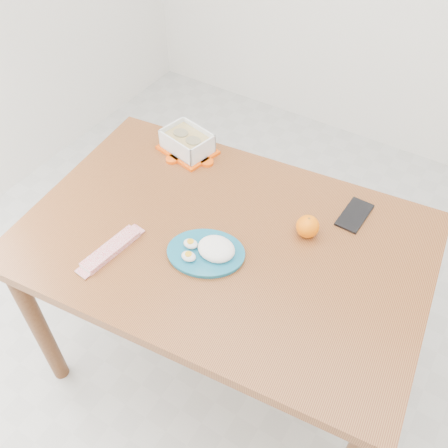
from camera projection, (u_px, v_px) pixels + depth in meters
The scene contains 7 objects.
ground at pixel (261, 375), 2.04m from camera, with size 3.50×3.50×0.00m, color #B7B7B2.
dining_table at pixel (224, 256), 1.62m from camera, with size 1.34×0.96×0.75m.
food_container at pixel (187, 142), 1.82m from camera, with size 0.22×0.19×0.08m.
orange_fruit at pixel (308, 226), 1.53m from camera, with size 0.07×0.07×0.07m, color #FF6105.
rice_plate at pixel (209, 250), 1.49m from camera, with size 0.30×0.30×0.06m.
candy_bar at pixel (111, 249), 1.51m from camera, with size 0.20×0.05×0.02m, color #B0091A.
smartphone at pixel (355, 215), 1.61m from camera, with size 0.07×0.15×0.01m, color black.
Camera 1 is at (0.37, -0.88, 1.91)m, focal length 40.00 mm.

